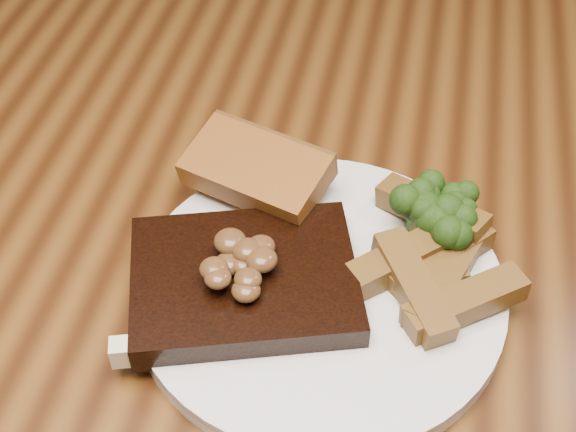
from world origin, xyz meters
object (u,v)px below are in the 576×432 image
at_px(garlic_bread, 257,189).
at_px(potato_wedges, 426,271).
at_px(chair_far, 466,73).
at_px(plate, 319,291).
at_px(steak, 244,281).
at_px(dining_table, 269,306).

distance_m(garlic_bread, potato_wedges, 0.15).
relative_size(chair_far, potato_wedges, 7.39).
bearing_deg(plate, garlic_bread, 129.48).
height_order(chair_far, potato_wedges, chair_far).
bearing_deg(steak, plate, -0.83).
xyz_separation_m(garlic_bread, potato_wedges, (0.14, -0.06, 0.00)).
distance_m(plate, garlic_bread, 0.10).
bearing_deg(plate, steak, -163.19).
bearing_deg(garlic_bread, potato_wedges, -4.94).
xyz_separation_m(plate, steak, (-0.05, -0.02, 0.02)).
xyz_separation_m(chair_far, steak, (-0.17, -0.72, 0.31)).
xyz_separation_m(plate, garlic_bread, (-0.06, 0.08, 0.02)).
bearing_deg(dining_table, chair_far, 75.24).
distance_m(steak, potato_wedges, 0.13).
bearing_deg(steak, chair_far, 58.95).
distance_m(chair_far, steak, 0.80).
relative_size(plate, potato_wedges, 2.31).
xyz_separation_m(dining_table, chair_far, (0.17, 0.65, -0.19)).
relative_size(chair_far, plate, 3.20).
distance_m(steak, garlic_bread, 0.09).
distance_m(dining_table, potato_wedges, 0.17).
bearing_deg(plate, potato_wedges, 14.56).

